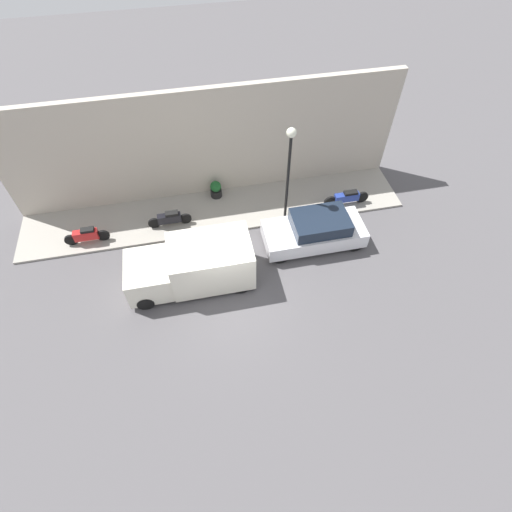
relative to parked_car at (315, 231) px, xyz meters
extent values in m
plane|color=#514F51|center=(-1.87, 3.90, -0.69)|extent=(60.00, 60.00, 0.00)
cube|color=gray|center=(2.64, 3.90, -0.64)|extent=(2.76, 17.15, 0.10)
cube|color=#B2A899|center=(4.17, 3.90, 1.90)|extent=(0.30, 17.15, 5.18)
cube|color=silver|center=(0.00, 0.06, -0.16)|extent=(1.83, 4.20, 0.69)
cube|color=#192333|center=(0.00, -0.15, 0.46)|extent=(1.61, 2.31, 0.55)
cylinder|color=black|center=(-0.79, 1.67, -0.35)|extent=(0.20, 0.68, 0.68)
cylinder|color=black|center=(0.79, 1.67, -0.35)|extent=(0.20, 0.68, 0.68)
cylinder|color=black|center=(-0.79, -1.56, -0.35)|extent=(0.20, 0.68, 0.68)
cylinder|color=black|center=(0.79, -1.56, -0.35)|extent=(0.20, 0.68, 0.68)
cube|color=silver|center=(-1.03, 4.50, 0.37)|extent=(2.05, 3.10, 1.75)
cube|color=silver|center=(-1.03, 6.88, 0.10)|extent=(1.94, 1.67, 1.23)
cube|color=#192333|center=(-1.03, 7.13, 0.45)|extent=(1.74, 0.92, 0.49)
cylinder|color=black|center=(-1.92, 7.15, -0.37)|extent=(0.22, 0.64, 0.64)
cylinder|color=black|center=(-0.13, 7.15, -0.37)|extent=(0.22, 0.64, 0.64)
cylinder|color=black|center=(-1.92, 3.52, -0.37)|extent=(0.22, 0.64, 0.64)
cylinder|color=black|center=(-0.13, 3.52, -0.37)|extent=(0.22, 0.64, 0.64)
cube|color=black|center=(2.13, 5.96, -0.16)|extent=(0.30, 1.01, 0.40)
cube|color=black|center=(2.13, 5.82, 0.10)|extent=(0.27, 0.55, 0.12)
cylinder|color=black|center=(2.13, 6.64, -0.33)|extent=(0.10, 0.52, 0.52)
cylinder|color=black|center=(2.13, 5.28, -0.33)|extent=(0.10, 0.52, 0.52)
cube|color=navy|center=(1.84, -2.07, -0.15)|extent=(0.30, 1.13, 0.37)
cube|color=black|center=(1.84, -2.23, 0.09)|extent=(0.27, 0.62, 0.12)
cylinder|color=black|center=(1.84, -1.31, -0.30)|extent=(0.10, 0.58, 0.58)
cylinder|color=black|center=(1.84, -2.84, -0.30)|extent=(0.10, 0.58, 0.58)
cube|color=#B21E1E|center=(1.82, 9.46, -0.14)|extent=(0.30, 0.99, 0.43)
cube|color=black|center=(1.82, 9.32, 0.14)|extent=(0.27, 0.54, 0.12)
cylinder|color=black|center=(1.82, 10.11, -0.31)|extent=(0.10, 0.54, 0.54)
cylinder|color=black|center=(1.82, 8.81, -0.31)|extent=(0.10, 0.54, 0.54)
cylinder|color=black|center=(1.54, 0.89, 1.56)|extent=(0.12, 0.12, 4.30)
sphere|color=silver|center=(1.54, 0.89, 3.83)|extent=(0.38, 0.38, 0.38)
cylinder|color=black|center=(3.61, 3.71, -0.40)|extent=(0.52, 0.52, 0.38)
sphere|color=#195123|center=(3.61, 3.71, -0.01)|extent=(0.51, 0.51, 0.51)
camera|label=1|loc=(-10.61, 4.72, 12.30)|focal=28.00mm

